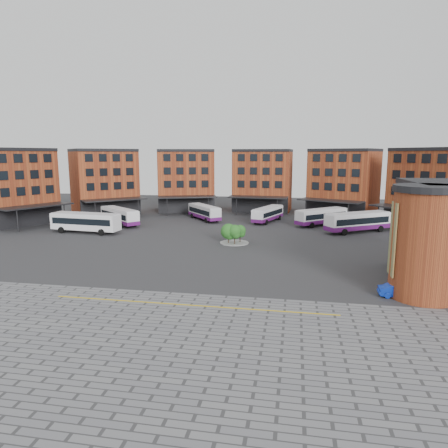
% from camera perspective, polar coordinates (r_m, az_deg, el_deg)
% --- Properties ---
extents(ground, '(160.00, 160.00, 0.00)m').
position_cam_1_polar(ground, '(49.97, -2.88, -5.61)').
color(ground, '#28282B').
rests_on(ground, ground).
extents(paving_zone, '(50.00, 22.00, 0.02)m').
position_cam_1_polar(paving_zone, '(29.61, -8.94, -16.98)').
color(paving_zone, slate).
rests_on(paving_zone, ground).
extents(yellow_line, '(26.00, 0.15, 0.02)m').
position_cam_1_polar(yellow_line, '(36.59, -4.79, -11.48)').
color(yellow_line, gold).
rests_on(yellow_line, paving_zone).
extents(main_building, '(94.14, 42.48, 14.60)m').
position_cam_1_polar(main_building, '(86.80, -0.31, 5.84)').
color(main_building, '#974321').
rests_on(main_building, ground).
extents(tree_island, '(4.40, 4.40, 3.09)m').
position_cam_1_polar(tree_island, '(60.25, 1.31, -1.24)').
color(tree_island, gray).
rests_on(tree_island, ground).
extents(bus_a, '(12.44, 3.95, 3.46)m').
position_cam_1_polar(bus_a, '(72.66, -19.19, 0.39)').
color(bus_a, white).
rests_on(bus_a, ground).
extents(bus_b, '(10.40, 9.25, 3.20)m').
position_cam_1_polar(bus_b, '(79.31, -14.70, 1.14)').
color(bus_b, white).
rests_on(bus_b, ground).
extents(bus_c, '(8.64, 10.04, 3.05)m').
position_cam_1_polar(bus_c, '(82.51, -2.85, 1.72)').
color(bus_c, silver).
rests_on(bus_c, ground).
extents(bus_d, '(5.82, 10.76, 2.97)m').
position_cam_1_polar(bus_d, '(80.61, 6.28, 1.45)').
color(bus_d, white).
rests_on(bus_d, ground).
extents(bus_e, '(10.17, 9.44, 3.18)m').
position_cam_1_polar(bus_e, '(78.28, 13.75, 1.06)').
color(bus_e, silver).
rests_on(bus_e, ground).
extents(bus_f, '(11.86, 9.07, 3.47)m').
position_cam_1_polar(bus_f, '(73.01, 18.56, 0.33)').
color(bus_f, white).
rests_on(bus_f, ground).
extents(blue_car, '(3.81, 1.35, 1.25)m').
position_cam_1_polar(blue_car, '(41.68, 23.76, -8.74)').
color(blue_car, '#0D2CAE').
rests_on(blue_car, ground).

